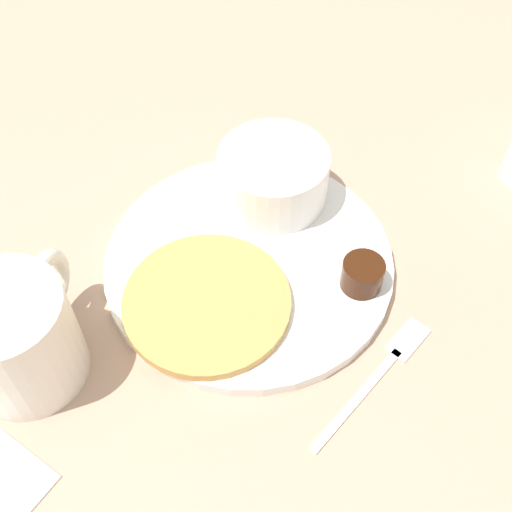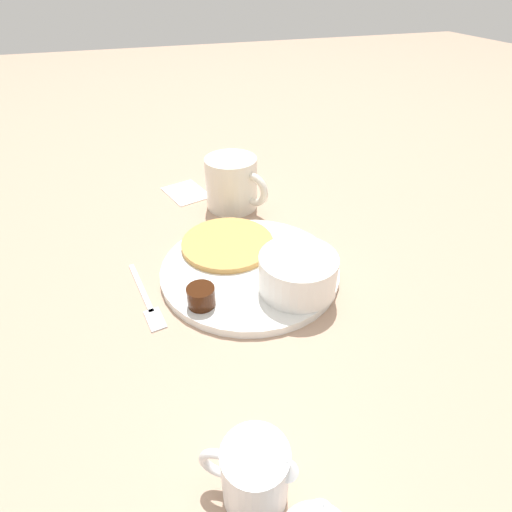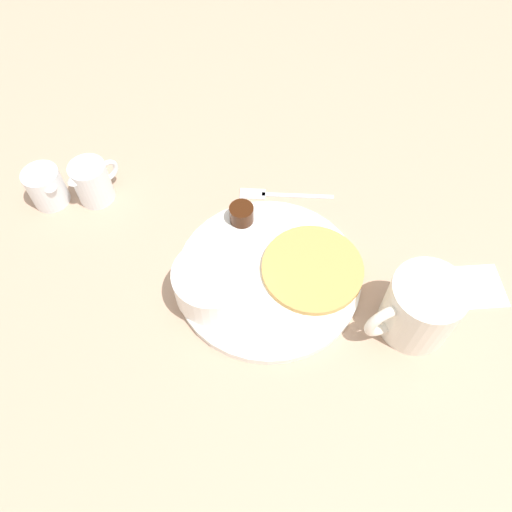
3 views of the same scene
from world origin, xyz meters
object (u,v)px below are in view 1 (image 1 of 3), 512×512
coffee_mug (18,336)px  fork (384,367)px  plate (249,262)px  bowl (273,174)px

coffee_mug → fork: coffee_mug is taller
plate → coffee_mug: bearing=171.2°
bowl → coffee_mug: bearing=-176.8°
bowl → fork: bowl is taller
plate → fork: size_ratio=1.75×
plate → bowl: (0.07, 0.05, 0.03)m
plate → bowl: size_ratio=2.49×
coffee_mug → fork: 0.28m
coffee_mug → fork: size_ratio=0.78×
coffee_mug → plate: bearing=-8.8°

